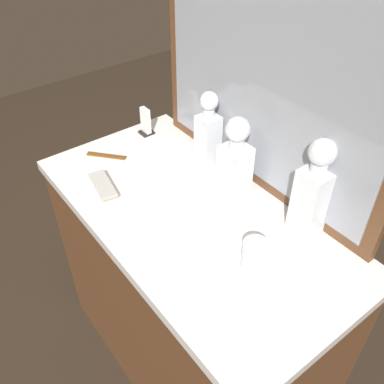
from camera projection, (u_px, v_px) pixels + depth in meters
name	position (u px, v px, depth m)	size (l,w,h in m)	color
ground_plane	(192.00, 356.00, 1.90)	(6.00, 6.00, 0.00)	#2D2319
dresser	(192.00, 296.00, 1.62)	(1.12, 0.57, 0.87)	brown
dresser_mirror	(267.00, 72.00, 1.21)	(0.93, 0.03, 0.78)	brown
crystal_decanter_rear	(234.00, 163.00, 1.35)	(0.09, 0.09, 0.28)	white
crystal_decanter_center	(312.00, 195.00, 1.20)	(0.08, 0.08, 0.31)	white
crystal_decanter_front	(208.00, 136.00, 1.47)	(0.07, 0.07, 0.28)	white
crystal_tumbler_far_left	(255.00, 256.00, 1.14)	(0.07, 0.07, 0.09)	white
silver_brush_right	(103.00, 186.00, 1.42)	(0.16, 0.08, 0.02)	#B7A88C
tortoiseshell_comb	(107.00, 156.00, 1.57)	(0.13, 0.11, 0.01)	brown
napkin_holder	(146.00, 123.00, 1.67)	(0.05, 0.05, 0.11)	black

